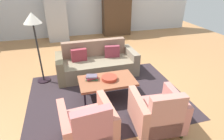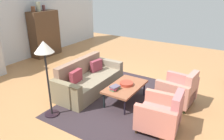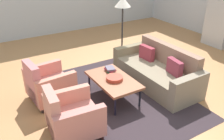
{
  "view_description": "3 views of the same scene",
  "coord_description": "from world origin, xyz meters",
  "px_view_note": "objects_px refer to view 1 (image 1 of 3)",
  "views": [
    {
      "loc": [
        -1.06,
        -3.98,
        2.45
      ],
      "look_at": [
        -0.12,
        -0.6,
        0.62
      ],
      "focal_mm": 29.55,
      "sensor_mm": 36.0,
      "label": 1
    },
    {
      "loc": [
        -4.41,
        -2.9,
        2.76
      ],
      "look_at": [
        -0.29,
        -0.32,
        0.79
      ],
      "focal_mm": 34.08,
      "sensor_mm": 36.0,
      "label": 2
    },
    {
      "loc": [
        3.37,
        -2.88,
        2.76
      ],
      "look_at": [
        -0.46,
        -0.58,
        0.52
      ],
      "focal_mm": 38.87,
      "sensor_mm": 36.0,
      "label": 3
    }
  ],
  "objects_px": {
    "armchair_left": "(88,127)",
    "cabinet": "(116,14)",
    "fruit_bowl": "(109,78)",
    "armchair_right": "(158,114)",
    "coffee_table": "(107,81)",
    "couch": "(97,63)",
    "book_stack": "(92,77)",
    "floor_lamp": "(33,25)",
    "refrigerator": "(57,17)"
  },
  "relations": [
    {
      "from": "couch",
      "to": "book_stack",
      "type": "xyz_separation_m",
      "value": [
        -0.31,
        -1.07,
        0.2
      ]
    },
    {
      "from": "coffee_table",
      "to": "book_stack",
      "type": "height_order",
      "value": "book_stack"
    },
    {
      "from": "couch",
      "to": "armchair_left",
      "type": "height_order",
      "value": "armchair_left"
    },
    {
      "from": "book_stack",
      "to": "cabinet",
      "type": "distance_m",
      "value": 4.91
    },
    {
      "from": "armchair_left",
      "to": "coffee_table",
      "type": "bearing_deg",
      "value": 57.62
    },
    {
      "from": "coffee_table",
      "to": "book_stack",
      "type": "bearing_deg",
      "value": 159.95
    },
    {
      "from": "couch",
      "to": "armchair_right",
      "type": "height_order",
      "value": "armchair_right"
    },
    {
      "from": "cabinet",
      "to": "floor_lamp",
      "type": "height_order",
      "value": "cabinet"
    },
    {
      "from": "armchair_left",
      "to": "couch",
      "type": "bearing_deg",
      "value": 70.47
    },
    {
      "from": "armchair_right",
      "to": "fruit_bowl",
      "type": "relative_size",
      "value": 2.63
    },
    {
      "from": "refrigerator",
      "to": "armchair_left",
      "type": "bearing_deg",
      "value": -86.6
    },
    {
      "from": "armchair_left",
      "to": "cabinet",
      "type": "height_order",
      "value": "cabinet"
    },
    {
      "from": "coffee_table",
      "to": "floor_lamp",
      "type": "xyz_separation_m",
      "value": [
        -1.41,
        1.12,
        1.04
      ]
    },
    {
      "from": "couch",
      "to": "floor_lamp",
      "type": "height_order",
      "value": "floor_lamp"
    },
    {
      "from": "coffee_table",
      "to": "cabinet",
      "type": "bearing_deg",
      "value": 70.96
    },
    {
      "from": "cabinet",
      "to": "refrigerator",
      "type": "distance_m",
      "value": 2.53
    },
    {
      "from": "couch",
      "to": "floor_lamp",
      "type": "relative_size",
      "value": 1.23
    },
    {
      "from": "fruit_bowl",
      "to": "cabinet",
      "type": "height_order",
      "value": "cabinet"
    },
    {
      "from": "cabinet",
      "to": "fruit_bowl",
      "type": "bearing_deg",
      "value": -108.49
    },
    {
      "from": "armchair_right",
      "to": "armchair_left",
      "type": "bearing_deg",
      "value": -175.45
    },
    {
      "from": "cabinet",
      "to": "floor_lamp",
      "type": "distance_m",
      "value": 4.63
    },
    {
      "from": "armchair_right",
      "to": "refrigerator",
      "type": "distance_m",
      "value": 5.91
    },
    {
      "from": "coffee_table",
      "to": "armchair_left",
      "type": "height_order",
      "value": "armchair_left"
    },
    {
      "from": "cabinet",
      "to": "armchair_left",
      "type": "bearing_deg",
      "value": -110.72
    },
    {
      "from": "couch",
      "to": "coffee_table",
      "type": "bearing_deg",
      "value": 89.27
    },
    {
      "from": "book_stack",
      "to": "armchair_left",
      "type": "bearing_deg",
      "value": -102.48
    },
    {
      "from": "couch",
      "to": "coffee_table",
      "type": "relative_size",
      "value": 1.76
    },
    {
      "from": "armchair_right",
      "to": "book_stack",
      "type": "distance_m",
      "value": 1.57
    },
    {
      "from": "armchair_left",
      "to": "cabinet",
      "type": "bearing_deg",
      "value": 63.89
    },
    {
      "from": "armchair_right",
      "to": "floor_lamp",
      "type": "relative_size",
      "value": 0.51
    },
    {
      "from": "fruit_bowl",
      "to": "cabinet",
      "type": "distance_m",
      "value": 4.89
    },
    {
      "from": "armchair_right",
      "to": "cabinet",
      "type": "relative_size",
      "value": 0.49
    },
    {
      "from": "couch",
      "to": "refrigerator",
      "type": "distance_m",
      "value": 3.51
    },
    {
      "from": "coffee_table",
      "to": "book_stack",
      "type": "xyz_separation_m",
      "value": [
        -0.31,
        0.11,
        0.08
      ]
    },
    {
      "from": "armchair_right",
      "to": "refrigerator",
      "type": "height_order",
      "value": "refrigerator"
    },
    {
      "from": "fruit_bowl",
      "to": "refrigerator",
      "type": "height_order",
      "value": "refrigerator"
    },
    {
      "from": "refrigerator",
      "to": "book_stack",
      "type": "bearing_deg",
      "value": -81.97
    },
    {
      "from": "armchair_right",
      "to": "book_stack",
      "type": "xyz_separation_m",
      "value": [
        -0.91,
        1.28,
        0.14
      ]
    },
    {
      "from": "armchair_left",
      "to": "floor_lamp",
      "type": "distance_m",
      "value": 2.67
    },
    {
      "from": "fruit_bowl",
      "to": "cabinet",
      "type": "bearing_deg",
      "value": 71.51
    },
    {
      "from": "fruit_bowl",
      "to": "cabinet",
      "type": "relative_size",
      "value": 0.19
    },
    {
      "from": "refrigerator",
      "to": "floor_lamp",
      "type": "xyz_separation_m",
      "value": [
        -0.47,
        -3.39,
        0.52
      ]
    },
    {
      "from": "coffee_table",
      "to": "armchair_right",
      "type": "bearing_deg",
      "value": -62.98
    },
    {
      "from": "armchair_left",
      "to": "refrigerator",
      "type": "bearing_deg",
      "value": 88.01
    },
    {
      "from": "couch",
      "to": "coffee_table",
      "type": "height_order",
      "value": "couch"
    },
    {
      "from": "armchair_right",
      "to": "fruit_bowl",
      "type": "height_order",
      "value": "armchair_right"
    },
    {
      "from": "coffee_table",
      "to": "fruit_bowl",
      "type": "distance_m",
      "value": 0.09
    },
    {
      "from": "refrigerator",
      "to": "fruit_bowl",
      "type": "bearing_deg",
      "value": -77.73
    },
    {
      "from": "couch",
      "to": "book_stack",
      "type": "distance_m",
      "value": 1.13
    },
    {
      "from": "fruit_bowl",
      "to": "refrigerator",
      "type": "xyz_separation_m",
      "value": [
        -0.98,
        4.51,
        0.45
      ]
    }
  ]
}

